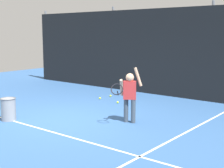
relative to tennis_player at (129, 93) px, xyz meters
The scene contains 13 objects.
ground_plane 1.77m from the tennis_player, 152.36° to the right, with size 20.00×20.00×0.00m, color #335B93.
court_line_baseline 2.33m from the tennis_player, 130.48° to the right, with size 9.00×0.05×0.00m, color white.
court_line_sideline 1.63m from the tennis_player, ahead, with size 0.05×9.00×0.00m, color white.
back_fence_windscreen 3.94m from the tennis_player, 111.78° to the left, with size 12.04×0.08×2.98m, color black.
fence_post_0 8.21m from the tennis_player, 153.45° to the left, with size 0.09×0.09×3.13m, color slate.
fence_post_1 5.05m from the tennis_player, 132.89° to the left, with size 0.09×0.09×3.13m, color slate.
fence_post_2 3.78m from the tennis_player, 81.86° to the left, with size 0.09×0.09×3.13m, color slate.
tennis_player is the anchor object (origin of this frame).
ball_hopper 3.03m from the tennis_player, 145.53° to the right, with size 0.38×0.38×0.56m.
tennis_ball_0 3.00m from the tennis_player, 144.73° to the left, with size 0.07×0.07×0.07m, color #CCE033.
tennis_ball_1 2.29m from the tennis_player, 134.88° to the left, with size 0.07×0.07×0.07m, color #CCE033.
tennis_ball_2 3.32m from the tennis_player, 136.87° to the left, with size 0.07×0.07×0.07m, color #CCE033.
tennis_ball_3 3.18m from the tennis_player, 124.18° to the left, with size 0.07×0.07×0.07m, color #CCE033.
Camera 1 is at (5.92, -5.52, 2.17)m, focal length 52.35 mm.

